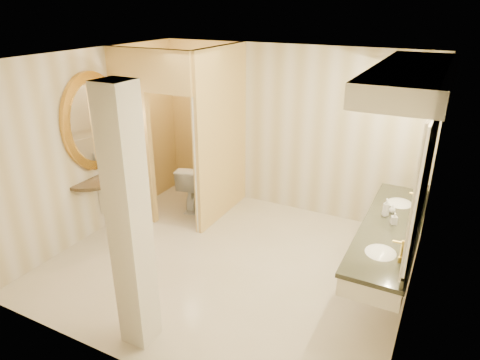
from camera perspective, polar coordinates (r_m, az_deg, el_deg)
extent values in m
plane|color=beige|center=(5.94, -1.47, -10.94)|extent=(4.50, 4.50, 0.00)
plane|color=silver|center=(4.97, -1.79, 15.90)|extent=(4.50, 4.50, 0.00)
cube|color=beige|center=(7.03, 6.27, 6.60)|extent=(4.50, 0.02, 2.70)
cube|color=beige|center=(3.86, -16.16, -8.55)|extent=(4.50, 0.02, 2.70)
cube|color=beige|center=(6.63, -19.00, 4.46)|extent=(0.02, 4.00, 2.70)
cube|color=beige|center=(4.74, 23.04, -3.39)|extent=(0.02, 4.00, 2.70)
cube|color=#F3CA7F|center=(6.71, -2.51, 5.91)|extent=(0.10, 1.50, 2.70)
cube|color=#F3CA7F|center=(6.75, -14.07, 5.36)|extent=(0.65, 0.10, 2.70)
cube|color=#F3CA7F|center=(6.07, -9.67, 14.01)|extent=(0.80, 0.10, 0.60)
cube|color=silver|center=(6.56, -5.03, 2.69)|extent=(0.30, 0.77, 2.10)
cylinder|color=gold|center=(6.65, -14.63, 6.83)|extent=(0.03, 0.03, 0.30)
cone|color=silver|center=(6.60, -14.80, 8.50)|extent=(0.14, 0.14, 0.14)
cube|color=silver|center=(5.39, 19.29, -7.04)|extent=(0.60, 2.44, 0.24)
cube|color=black|center=(5.34, 19.46, -5.92)|extent=(0.64, 2.48, 0.05)
cube|color=black|center=(5.29, 22.54, -5.81)|extent=(0.03, 2.44, 0.10)
ellipsoid|color=white|center=(4.77, 18.17, -9.61)|extent=(0.40, 0.44, 0.15)
cylinder|color=gold|center=(4.69, 20.77, -8.73)|extent=(0.03, 0.03, 0.22)
ellipsoid|color=white|center=(5.94, 20.43, -3.28)|extent=(0.40, 0.44, 0.15)
cylinder|color=gold|center=(5.87, 22.52, -2.49)|extent=(0.03, 0.03, 0.22)
cube|color=white|center=(4.99, 23.82, 2.12)|extent=(0.03, 2.44, 1.40)
cube|color=silver|center=(4.80, 22.21, 12.69)|extent=(0.75, 2.64, 0.22)
cylinder|color=black|center=(6.79, -18.28, 0.46)|extent=(1.10, 1.10, 0.05)
cube|color=silver|center=(6.87, -17.74, -1.91)|extent=(0.10, 0.10, 0.60)
cylinder|color=gold|center=(6.51, -19.08, 7.36)|extent=(0.07, 1.10, 1.10)
cylinder|color=white|center=(6.49, -18.82, 7.33)|extent=(0.02, 0.88, 0.88)
cube|color=silver|center=(4.19, -14.51, -5.71)|extent=(0.30, 0.30, 2.70)
cube|color=black|center=(6.74, -16.41, 1.32)|extent=(0.16, 0.16, 0.12)
imported|color=white|center=(7.30, -5.99, -0.74)|extent=(0.61, 0.86, 0.79)
imported|color=beige|center=(5.33, 19.88, -4.84)|extent=(0.09, 0.09, 0.15)
imported|color=silver|center=(5.60, 19.65, -3.67)|extent=(0.11, 0.11, 0.11)
imported|color=#C6B28C|center=(5.47, 18.90, -3.48)|extent=(0.11, 0.11, 0.23)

